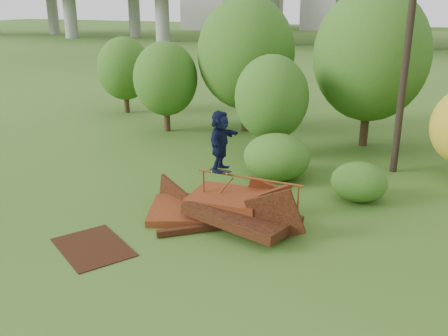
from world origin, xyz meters
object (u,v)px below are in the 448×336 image
at_px(skater, 220,141).
at_px(utility_pole, 408,43).
at_px(flat_plate, 93,247).
at_px(scrap_pile, 223,210).

distance_m(skater, utility_pole, 8.72).
bearing_deg(flat_plate, scrap_pile, 48.98).
relative_size(scrap_pile, flat_plate, 2.35).
xyz_separation_m(flat_plate, utility_pole, (7.22, 10.20, 5.09)).
xyz_separation_m(scrap_pile, skater, (-0.19, 0.22, 2.19)).
relative_size(skater, flat_plate, 0.80).
distance_m(flat_plate, utility_pole, 13.50).
bearing_deg(utility_pole, skater, -124.41).
bearing_deg(scrap_pile, skater, 130.93).
height_order(scrap_pile, skater, skater).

